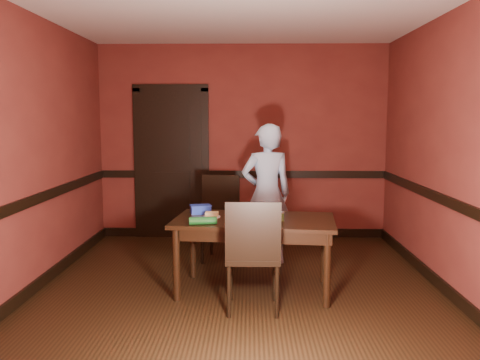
{
  "coord_description": "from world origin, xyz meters",
  "views": [
    {
      "loc": [
        0.1,
        -4.87,
        1.69
      ],
      "look_at": [
        0.0,
        0.35,
        1.05
      ],
      "focal_mm": 38.0,
      "sensor_mm": 36.0,
      "label": 1
    }
  ],
  "objects_px": {
    "chair_near": "(253,254)",
    "sauce_jar": "(280,216)",
    "dining_table": "(254,255)",
    "sandwich_plate": "(264,217)",
    "food_tub": "(201,209)",
    "chair_far": "(223,219)",
    "cheese_saucer": "(212,215)",
    "person": "(267,194)"
  },
  "relations": [
    {
      "from": "chair_near",
      "to": "sauce_jar",
      "type": "height_order",
      "value": "chair_near"
    },
    {
      "from": "chair_near",
      "to": "food_tub",
      "type": "height_order",
      "value": "chair_near"
    },
    {
      "from": "sandwich_plate",
      "to": "sauce_jar",
      "type": "bearing_deg",
      "value": -30.91
    },
    {
      "from": "dining_table",
      "to": "sandwich_plate",
      "type": "xyz_separation_m",
      "value": [
        0.1,
        -0.0,
        0.38
      ]
    },
    {
      "from": "dining_table",
      "to": "sandwich_plate",
      "type": "relative_size",
      "value": 5.37
    },
    {
      "from": "dining_table",
      "to": "sauce_jar",
      "type": "distance_m",
      "value": 0.48
    },
    {
      "from": "sauce_jar",
      "to": "cheese_saucer",
      "type": "xyz_separation_m",
      "value": [
        -0.66,
        0.16,
        -0.02
      ]
    },
    {
      "from": "chair_near",
      "to": "person",
      "type": "xyz_separation_m",
      "value": [
        0.17,
        1.47,
        0.31
      ]
    },
    {
      "from": "chair_far",
      "to": "chair_near",
      "type": "bearing_deg",
      "value": -67.01
    },
    {
      "from": "chair_near",
      "to": "food_tub",
      "type": "xyz_separation_m",
      "value": [
        -0.53,
        0.74,
        0.27
      ]
    },
    {
      "from": "chair_far",
      "to": "food_tub",
      "type": "bearing_deg",
      "value": -91.94
    },
    {
      "from": "chair_far",
      "to": "cheese_saucer",
      "type": "relative_size",
      "value": 5.9
    },
    {
      "from": "cheese_saucer",
      "to": "food_tub",
      "type": "bearing_deg",
      "value": 124.1
    },
    {
      "from": "person",
      "to": "cheese_saucer",
      "type": "height_order",
      "value": "person"
    },
    {
      "from": "dining_table",
      "to": "food_tub",
      "type": "relative_size",
      "value": 6.43
    },
    {
      "from": "sandwich_plate",
      "to": "person",
      "type": "bearing_deg",
      "value": 86.8
    },
    {
      "from": "dining_table",
      "to": "person",
      "type": "height_order",
      "value": "person"
    },
    {
      "from": "sauce_jar",
      "to": "food_tub",
      "type": "distance_m",
      "value": 0.87
    },
    {
      "from": "sandwich_plate",
      "to": "food_tub",
      "type": "xyz_separation_m",
      "value": [
        -0.64,
        0.26,
        0.02
      ]
    },
    {
      "from": "chair_far",
      "to": "sauce_jar",
      "type": "xyz_separation_m",
      "value": [
        0.61,
        -1.18,
        0.27
      ]
    },
    {
      "from": "dining_table",
      "to": "cheese_saucer",
      "type": "relative_size",
      "value": 9.1
    },
    {
      "from": "chair_near",
      "to": "dining_table",
      "type": "bearing_deg",
      "value": -91.75
    },
    {
      "from": "dining_table",
      "to": "chair_near",
      "type": "height_order",
      "value": "chair_near"
    },
    {
      "from": "chair_far",
      "to": "sandwich_plate",
      "type": "xyz_separation_m",
      "value": [
        0.45,
        -1.09,
        0.24
      ]
    },
    {
      "from": "food_tub",
      "to": "person",
      "type": "bearing_deg",
      "value": 31.69
    },
    {
      "from": "chair_far",
      "to": "chair_near",
      "type": "height_order",
      "value": "chair_near"
    },
    {
      "from": "food_tub",
      "to": "chair_far",
      "type": "bearing_deg",
      "value": 62.63
    },
    {
      "from": "sauce_jar",
      "to": "food_tub",
      "type": "relative_size",
      "value": 0.36
    },
    {
      "from": "sandwich_plate",
      "to": "cheese_saucer",
      "type": "distance_m",
      "value": 0.52
    },
    {
      "from": "cheese_saucer",
      "to": "chair_far",
      "type": "bearing_deg",
      "value": 86.87
    },
    {
      "from": "dining_table",
      "to": "sandwich_plate",
      "type": "bearing_deg",
      "value": 4.34
    },
    {
      "from": "sauce_jar",
      "to": "chair_far",
      "type": "bearing_deg",
      "value": 117.19
    },
    {
      "from": "chair_near",
      "to": "sauce_jar",
      "type": "xyz_separation_m",
      "value": [
        0.26,
        0.39,
        0.26
      ]
    },
    {
      "from": "sauce_jar",
      "to": "food_tub",
      "type": "xyz_separation_m",
      "value": [
        -0.79,
        0.35,
        0.0
      ]
    },
    {
      "from": "chair_far",
      "to": "food_tub",
      "type": "relative_size",
      "value": 4.17
    },
    {
      "from": "chair_near",
      "to": "person",
      "type": "distance_m",
      "value": 1.51
    },
    {
      "from": "dining_table",
      "to": "sauce_jar",
      "type": "relative_size",
      "value": 17.89
    },
    {
      "from": "person",
      "to": "food_tub",
      "type": "bearing_deg",
      "value": 33.36
    },
    {
      "from": "cheese_saucer",
      "to": "sandwich_plate",
      "type": "bearing_deg",
      "value": -7.48
    },
    {
      "from": "chair_far",
      "to": "chair_near",
      "type": "xyz_separation_m",
      "value": [
        0.34,
        -1.57,
        0.0
      ]
    },
    {
      "from": "dining_table",
      "to": "cheese_saucer",
      "type": "xyz_separation_m",
      "value": [
        -0.42,
        0.06,
        0.38
      ]
    },
    {
      "from": "chair_near",
      "to": "sandwich_plate",
      "type": "relative_size",
      "value": 3.49
    }
  ]
}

